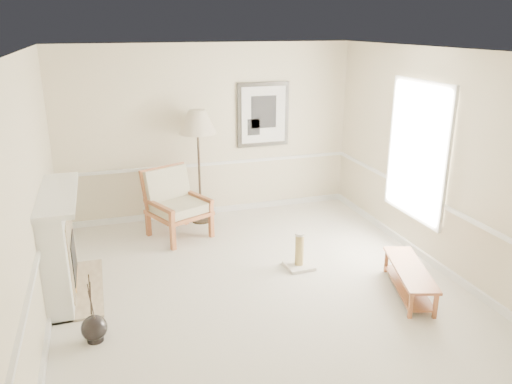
# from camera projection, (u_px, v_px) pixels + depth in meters

# --- Properties ---
(ground) EXTENTS (5.50, 5.50, 0.00)m
(ground) POSITION_uv_depth(u_px,v_px,m) (259.00, 286.00, 6.36)
(ground) COLOR silver
(ground) RESTS_ON ground
(room) EXTENTS (5.04, 5.54, 2.92)m
(room) POSITION_uv_depth(u_px,v_px,m) (268.00, 141.00, 5.88)
(room) COLOR beige
(room) RESTS_ON ground
(fireplace) EXTENTS (0.64, 1.64, 1.31)m
(fireplace) POSITION_uv_depth(u_px,v_px,m) (60.00, 245.00, 6.03)
(fireplace) COLOR white
(fireplace) RESTS_ON ground
(floor_vase) EXTENTS (0.27, 0.27, 0.79)m
(floor_vase) POSITION_uv_depth(u_px,v_px,m) (94.00, 329.00, 5.23)
(floor_vase) COLOR black
(floor_vase) RESTS_ON ground
(armchair) EXTENTS (1.08, 1.11, 1.06)m
(armchair) POSITION_uv_depth(u_px,v_px,m) (174.00, 200.00, 7.77)
(armchair) COLOR #A15A34
(armchair) RESTS_ON ground
(floor_lamp) EXTENTS (0.77, 0.77, 1.89)m
(floor_lamp) POSITION_uv_depth(u_px,v_px,m) (198.00, 125.00, 7.93)
(floor_lamp) COLOR black
(floor_lamp) RESTS_ON ground
(bench) EXTENTS (0.72, 1.28, 0.35)m
(bench) POSITION_uv_depth(u_px,v_px,m) (409.00, 276.00, 6.13)
(bench) COLOR #A15A34
(bench) RESTS_ON ground
(scratching_post) EXTENTS (0.37, 0.37, 0.51)m
(scratching_post) POSITION_uv_depth(u_px,v_px,m) (299.00, 257.00, 6.81)
(scratching_post) COLOR white
(scratching_post) RESTS_ON ground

